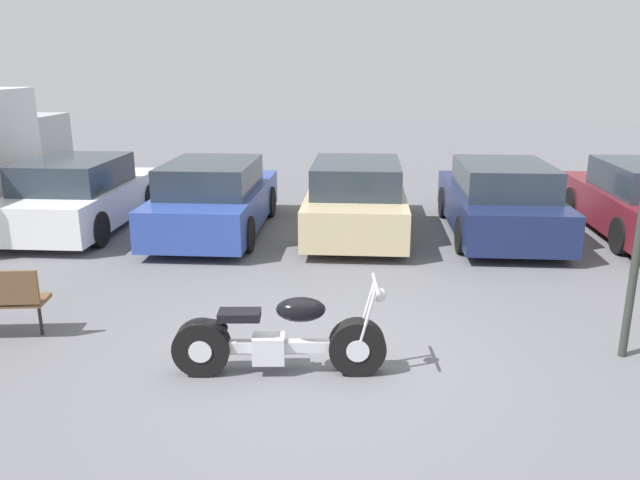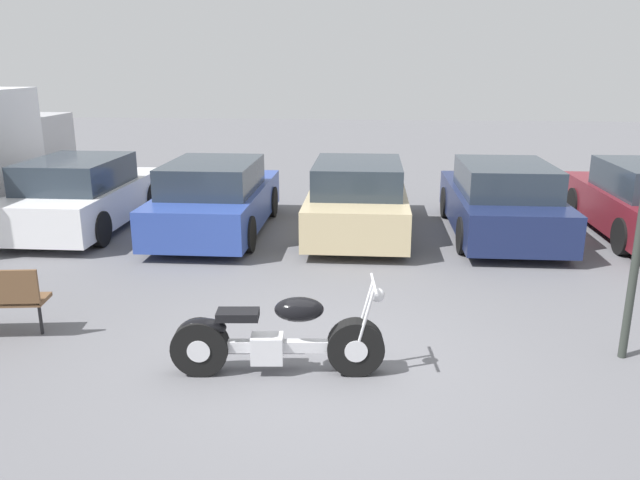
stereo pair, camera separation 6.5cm
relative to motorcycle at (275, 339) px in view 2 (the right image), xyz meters
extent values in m
plane|color=slate|center=(0.41, 0.35, -0.40)|extent=(60.00, 60.00, 0.00)
cylinder|color=black|center=(0.85, 0.07, -0.09)|extent=(0.62, 0.25, 0.61)
cylinder|color=silver|center=(0.85, 0.07, -0.09)|extent=(0.26, 0.24, 0.24)
cylinder|color=black|center=(-0.79, -0.07, -0.09)|extent=(0.62, 0.25, 0.61)
cylinder|color=silver|center=(-0.79, -0.07, -0.09)|extent=(0.26, 0.24, 0.24)
cube|color=silver|center=(0.03, 0.00, -0.08)|extent=(1.27, 0.21, 0.12)
cube|color=silver|center=(-0.08, -0.01, -0.11)|extent=(0.36, 0.27, 0.30)
ellipsoid|color=black|center=(0.26, 0.02, 0.34)|extent=(0.54, 0.34, 0.26)
cube|color=black|center=(-0.38, -0.04, 0.28)|extent=(0.46, 0.28, 0.09)
ellipsoid|color=black|center=(-0.74, -0.06, 0.14)|extent=(0.49, 0.24, 0.20)
cylinder|color=silver|center=(0.95, -0.02, 0.26)|extent=(0.22, 0.05, 0.72)
cylinder|color=silver|center=(0.94, 0.16, 0.26)|extent=(0.22, 0.05, 0.72)
cylinder|color=silver|center=(1.03, 0.08, 0.62)|extent=(0.08, 0.62, 0.03)
sphere|color=silver|center=(1.07, 0.08, 0.50)|extent=(0.15, 0.15, 0.15)
cylinder|color=silver|center=(-0.32, 0.11, -0.20)|extent=(1.26, 0.18, 0.08)
cube|color=white|center=(-4.72, 5.81, 0.12)|extent=(1.82, 4.26, 0.71)
cube|color=#28333D|center=(-4.72, 5.56, 0.75)|extent=(1.61, 2.21, 0.55)
cylinder|color=black|center=(-5.57, 7.13, -0.07)|extent=(0.20, 0.65, 0.65)
cylinder|color=black|center=(-3.87, 7.13, -0.07)|extent=(0.20, 0.65, 0.65)
cylinder|color=black|center=(-5.57, 4.49, -0.07)|extent=(0.20, 0.65, 0.65)
cylinder|color=black|center=(-3.87, 4.49, -0.07)|extent=(0.20, 0.65, 0.65)
cube|color=#2D479E|center=(-1.99, 5.66, 0.12)|extent=(1.82, 4.26, 0.71)
cube|color=#28333D|center=(-1.99, 5.41, 0.75)|extent=(1.61, 2.21, 0.55)
cylinder|color=black|center=(-2.84, 6.98, -0.07)|extent=(0.20, 0.65, 0.65)
cylinder|color=black|center=(-1.14, 6.98, -0.07)|extent=(0.20, 0.65, 0.65)
cylinder|color=black|center=(-2.84, 4.34, -0.07)|extent=(0.20, 0.65, 0.65)
cylinder|color=black|center=(-1.14, 4.34, -0.07)|extent=(0.20, 0.65, 0.65)
cube|color=#C6B284|center=(0.74, 5.87, 0.12)|extent=(1.82, 4.26, 0.71)
cube|color=#28333D|center=(0.74, 5.62, 0.75)|extent=(1.61, 2.21, 0.55)
cylinder|color=black|center=(-0.11, 7.19, -0.07)|extent=(0.20, 0.65, 0.65)
cylinder|color=black|center=(1.59, 7.19, -0.07)|extent=(0.20, 0.65, 0.65)
cylinder|color=black|center=(-0.11, 4.55, -0.07)|extent=(0.20, 0.65, 0.65)
cylinder|color=black|center=(1.59, 4.55, -0.07)|extent=(0.20, 0.65, 0.65)
cube|color=#19234C|center=(3.47, 5.90, 0.12)|extent=(1.82, 4.26, 0.71)
cube|color=#28333D|center=(3.47, 5.64, 0.75)|extent=(1.61, 2.21, 0.55)
cylinder|color=black|center=(2.62, 7.22, -0.07)|extent=(0.20, 0.65, 0.65)
cylinder|color=black|center=(4.33, 7.22, -0.07)|extent=(0.20, 0.65, 0.65)
cylinder|color=black|center=(2.62, 4.58, -0.07)|extent=(0.20, 0.65, 0.65)
cylinder|color=black|center=(4.33, 4.58, -0.07)|extent=(0.20, 0.65, 0.65)
cylinder|color=black|center=(5.35, 7.37, -0.07)|extent=(0.20, 0.65, 0.65)
cylinder|color=black|center=(5.35, 4.73, -0.07)|extent=(0.20, 0.65, 0.65)
cube|color=#B2B2B7|center=(-7.55, 8.38, 0.83)|extent=(2.24, 1.63, 1.57)
cylinder|color=black|center=(-6.47, 8.38, 0.03)|extent=(0.24, 0.84, 0.84)
cylinder|color=black|center=(-3.02, 0.77, -0.17)|extent=(0.04, 0.04, 0.45)
camera|label=1|loc=(0.90, -6.00, 2.83)|focal=35.00mm
camera|label=2|loc=(0.96, -6.00, 2.83)|focal=35.00mm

